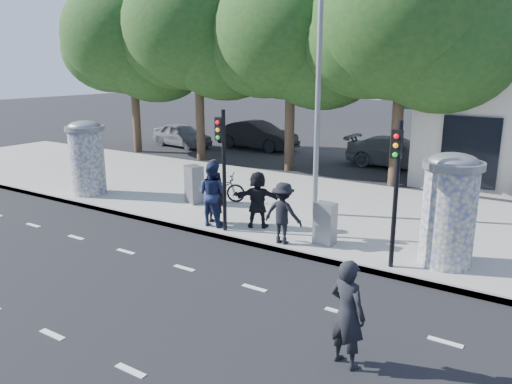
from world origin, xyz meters
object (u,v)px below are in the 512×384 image
Objects in this scene: ped_c at (212,194)px; bicycle at (218,187)px; street_lamp at (318,62)px; car_left at (182,135)px; ad_column_left at (87,156)px; ad_column_right at (449,207)px; car_mid at (257,135)px; cabinet_left at (194,184)px; ped_d at (283,213)px; car_right at (397,152)px; traffic_pole_near at (223,158)px; cabinet_right at (325,223)px; ped_b at (215,191)px; traffic_pole_far at (396,180)px; man_road at (347,314)px; ped_f at (258,199)px.

ped_c is 2.62m from bicycle.
street_lamp reaches higher than car_left.
ad_column_left is 12.40m from ad_column_right.
car_mid is at bearing 2.45° from bicycle.
bicycle is 1.47× the size of cabinet_left.
ped_d reaches higher than cabinet_left.
car_right reaches higher than car_left.
cabinet_right is (2.83, 0.61, -1.53)m from traffic_pole_near.
ped_b is 0.21m from ped_c.
traffic_pole_far reaches higher than cabinet_left.
ped_b is 3.51m from cabinet_right.
ped_b is 2.44m from bicycle.
bicycle is 10.41m from car_right.
traffic_pole_near is 1.88× the size of man_road.
cabinet_left is 0.27× the size of car_mid.
cabinet_left is (-8.00, 5.81, -0.12)m from man_road.
car_mid reaches higher than cabinet_left.
traffic_pole_near reaches higher than ped_c.
traffic_pole_near is 16.33m from car_left.
street_lamp is at bearing -135.77° from ped_f.
traffic_pole_near is at bearing -164.40° from cabinet_right.
ped_f is at bearing -178.97° from ad_column_right.
man_road is at bearing -154.68° from bicycle.
ped_d is 1.13m from cabinet_right.
cabinet_left is at bearing 109.92° from bicycle.
man_road is 9.78m from bicycle.
car_mid is (-4.74, 11.27, -0.00)m from cabinet_left.
bicycle is at bearing -24.58° from man_road.
cabinet_left is at bearing -166.14° from street_lamp.
street_lamp is 2.00× the size of car_left.
man_road is 1.42× the size of cabinet_left.
traffic_pole_near is at bearing -116.23° from street_lamp.
car_right is (3.01, 9.96, 0.06)m from bicycle.
ped_c reaches higher than car_mid.
ped_f is (-4.19, 0.81, -1.26)m from traffic_pole_far.
man_road is at bearing -59.63° from street_lamp.
car_mid reaches higher than bicycle.
street_lamp is 4.39m from ped_f.
ped_f is 0.34× the size of car_right.
ad_column_right is at bearing -124.89° from bicycle.
ped_f is at bearing 178.22° from cabinet_right.
ped_c is at bearing 171.82° from car_right.
ped_d is at bearing -176.54° from car_right.
car_left is at bearing -42.10° from ped_b.
traffic_pole_far is at bearing -39.88° from street_lamp.
cabinet_left is (-8.42, 0.94, -0.75)m from ad_column_right.
ped_c is 15.65m from car_left.
ad_column_right is 6.48m from ped_b.
cabinet_left is at bearing -42.36° from ped_f.
ad_column_left is at bearing -141.56° from cabinet_left.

